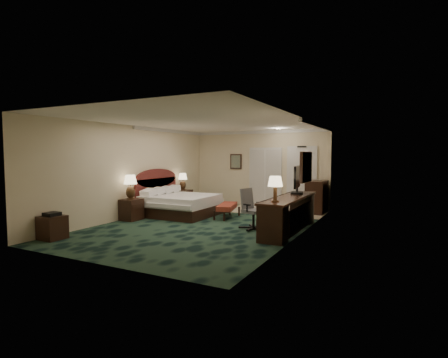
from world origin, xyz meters
The scene contains 25 objects.
floor centered at (0.00, 0.00, 0.00)m, with size 5.00×7.50×0.00m, color black.
ceiling centered at (0.00, 0.00, 2.70)m, with size 5.00×7.50×0.00m, color white.
wall_back centered at (0.00, 3.75, 1.35)m, with size 5.00×0.00×2.70m, color beige.
wall_front centered at (0.00, -3.75, 1.35)m, with size 5.00×0.00×2.70m, color beige.
wall_left centered at (-2.50, 0.00, 1.35)m, with size 0.00×7.50×2.70m, color beige.
wall_right centered at (2.50, 0.00, 1.35)m, with size 0.00×7.50×2.70m, color beige.
crown_molding centered at (0.00, 0.00, 2.65)m, with size 5.00×7.50×0.10m, color silver, non-canonical shape.
tile_patch centered at (0.90, 2.90, 0.01)m, with size 3.20×1.70×0.01m, color #B8B2A0.
headboard centered at (-2.44, 1.00, 0.70)m, with size 0.12×2.00×1.40m, color #4B0F14, non-canonical shape.
entry_door centered at (1.55, 3.72, 1.05)m, with size 1.02×0.06×2.18m, color silver.
closet_doors centered at (0.25, 3.71, 1.05)m, with size 1.20×0.06×2.10m, color #B8B8B8.
wall_art centered at (-0.90, 3.71, 1.60)m, with size 0.45×0.06×0.55m, color slate.
wall_mirror centered at (2.46, 0.60, 1.55)m, with size 0.05×0.95×0.75m, color white.
bed centered at (-1.42, 0.86, 0.31)m, with size 1.97×1.82×0.62m, color white.
nightstand_near centered at (-2.24, -0.41, 0.30)m, with size 0.48×0.55×0.60m, color black.
nightstand_far centered at (-2.23, 2.17, 0.31)m, with size 0.50×0.57×0.63m, color black.
lamp_near centered at (-2.24, -0.43, 0.94)m, with size 0.36×0.36×0.69m, color black, non-canonical shape.
lamp_far centered at (-2.25, 2.21, 0.92)m, with size 0.31×0.31×0.58m, color black, non-canonical shape.
bed_bench centered at (0.02, 1.14, 0.20)m, with size 0.42×1.20×0.41m, color maroon.
side_table centered at (-2.23, -2.93, 0.26)m, with size 0.48×0.48×0.52m, color black.
desk centered at (2.17, 0.20, 0.42)m, with size 0.63×2.91×0.84m, color black.
tv centered at (2.16, 0.91, 1.20)m, with size 0.08×0.93×0.72m, color black.
desk_lamp centered at (2.15, -0.80, 1.12)m, with size 0.32×0.32×0.56m, color black, non-canonical shape.
desk_chair centered at (1.33, -0.01, 0.51)m, with size 0.59×0.55×1.01m, color #5A5A5B, non-canonical shape.
minibar centered at (2.18, 3.20, 0.52)m, with size 0.54×0.98×1.03m, color black.
Camera 1 is at (4.56, -7.95, 1.85)m, focal length 28.00 mm.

